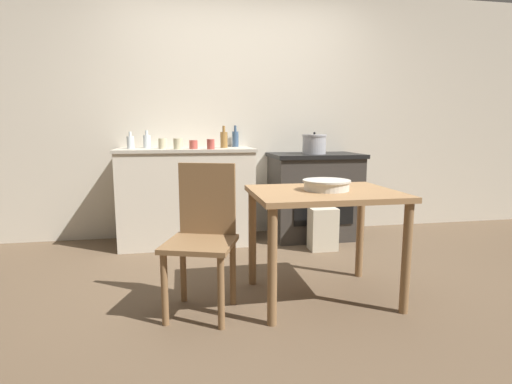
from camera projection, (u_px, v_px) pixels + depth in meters
name	position (u px, v px, depth m)	size (l,w,h in m)	color
ground_plane	(269.00, 286.00, 2.87)	(14.00, 14.00, 0.00)	brown
wall_back	(237.00, 114.00, 4.21)	(8.00, 0.07, 2.55)	beige
counter_cabinet	(187.00, 196.00, 3.93)	(1.30, 0.60, 0.94)	beige
stove	(314.00, 195.00, 4.15)	(0.90, 0.64, 0.87)	#38332D
work_table	(324.00, 208.00, 2.60)	(0.93, 0.73, 0.73)	#997047
chair	(203.00, 233.00, 2.44)	(0.51, 0.51, 0.91)	olive
flour_sack	(323.00, 229.00, 3.72)	(0.25, 0.18, 0.40)	beige
stock_pot	(314.00, 144.00, 3.99)	(0.24, 0.24, 0.22)	#A8A8AD
mixing_bowl_large	(327.00, 184.00, 2.59)	(0.31, 0.31, 0.07)	silver
bottle_far_left	(147.00, 141.00, 3.91)	(0.07, 0.07, 0.17)	silver
bottle_left	(224.00, 139.00, 3.93)	(0.07, 0.07, 0.22)	olive
bottle_mid_left	(130.00, 142.00, 3.80)	(0.07, 0.07, 0.16)	silver
bottle_center_left	(235.00, 139.00, 4.15)	(0.07, 0.07, 0.22)	#3D5675
cup_center	(211.00, 144.00, 3.66)	(0.07, 0.07, 0.09)	#B74C42
cup_center_right	(178.00, 144.00, 3.67)	(0.08, 0.08, 0.10)	beige
cup_mid_right	(163.00, 144.00, 3.76)	(0.08, 0.08, 0.10)	beige
cup_right	(193.00, 145.00, 3.72)	(0.08, 0.08, 0.08)	#B74C42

